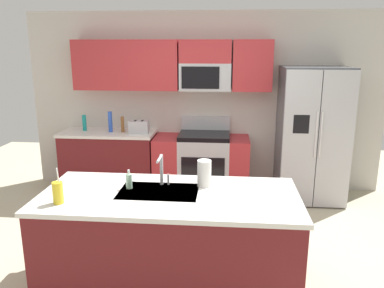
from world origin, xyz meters
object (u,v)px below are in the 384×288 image
at_px(refrigerator, 312,135).
at_px(soap_dispenser, 129,181).
at_px(bottle_teal, 84,123).
at_px(drink_cup_yellow, 58,193).
at_px(bottle_blue, 110,122).
at_px(toaster, 139,127).
at_px(sink_faucet, 162,168).
at_px(pepper_mill, 123,124).
at_px(paper_towel_roll, 204,173).
at_px(range_oven, 202,164).

xyz_separation_m(refrigerator, soap_dispenser, (-2.02, -2.16, 0.04)).
xyz_separation_m(refrigerator, bottle_teal, (-3.26, 0.11, 0.09)).
height_order(refrigerator, drink_cup_yellow, refrigerator).
bearing_deg(refrigerator, bottle_teal, 178.10).
height_order(bottle_blue, soap_dispenser, bottle_blue).
xyz_separation_m(bottle_teal, bottle_blue, (0.41, -0.05, 0.03)).
relative_size(refrigerator, drink_cup_yellow, 6.24).
bearing_deg(refrigerator, toaster, 179.54).
bearing_deg(sink_faucet, bottle_blue, 117.57).
height_order(pepper_mill, soap_dispenser, pepper_mill).
bearing_deg(pepper_mill, toaster, -11.14).
height_order(toaster, bottle_teal, bottle_teal).
height_order(toaster, sink_faucet, sink_faucet).
distance_m(bottle_teal, soap_dispenser, 2.59).
bearing_deg(paper_towel_roll, range_oven, 94.36).
relative_size(range_oven, toaster, 4.86).
bearing_deg(sink_faucet, refrigerator, 49.89).
relative_size(bottle_teal, bottle_blue, 0.79).
bearing_deg(drink_cup_yellow, soap_dispenser, 38.22).
bearing_deg(pepper_mill, paper_towel_roll, -58.23).
distance_m(range_oven, bottle_blue, 1.46).
relative_size(toaster, paper_towel_roll, 1.17).
distance_m(refrigerator, pepper_mill, 2.68).
bearing_deg(drink_cup_yellow, paper_towel_roll, 23.33).
relative_size(soap_dispenser, paper_towel_roll, 0.71).
height_order(sink_faucet, paper_towel_roll, sink_faucet).
bearing_deg(soap_dispenser, drink_cup_yellow, -141.78).
bearing_deg(range_oven, toaster, -176.65).
relative_size(toaster, sink_faucet, 0.99).
bearing_deg(sink_faucet, bottle_teal, 124.87).
relative_size(range_oven, refrigerator, 0.74).
distance_m(pepper_mill, soap_dispenser, 2.33).
distance_m(pepper_mill, sink_faucet, 2.33).
distance_m(refrigerator, bottle_teal, 3.26).
height_order(toaster, drink_cup_yellow, drink_cup_yellow).
height_order(pepper_mill, bottle_blue, bottle_blue).
distance_m(toaster, soap_dispenser, 2.22).
xyz_separation_m(toaster, drink_cup_yellow, (-0.07, -2.56, -0.00)).
height_order(range_oven, pepper_mill, pepper_mill).
bearing_deg(soap_dispenser, pepper_mill, 106.44).
height_order(bottle_teal, bottle_blue, bottle_blue).
distance_m(range_oven, soap_dispenser, 2.35).
xyz_separation_m(pepper_mill, soap_dispenser, (0.66, -2.23, -0.04)).
bearing_deg(drink_cup_yellow, toaster, 88.34).
xyz_separation_m(refrigerator, toaster, (-2.42, 0.02, 0.07)).
xyz_separation_m(range_oven, paper_towel_roll, (0.16, -2.12, 0.58)).
bearing_deg(bottle_blue, paper_towel_roll, -54.77).
bearing_deg(pepper_mill, soap_dispenser, -73.56).
bearing_deg(bottle_blue, refrigerator, -1.17).
bearing_deg(refrigerator, bottle_blue, 178.83).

